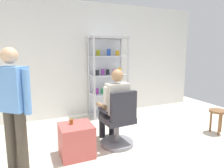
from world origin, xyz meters
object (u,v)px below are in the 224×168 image
Objects in this scene: office_chair at (119,124)px; wooden_stool at (218,115)px; seated_shopkeeper at (114,103)px; standing_customer at (13,104)px; tea_glass at (71,122)px; display_cabinet_main at (108,76)px; storage_crate at (76,140)px.

wooden_stool is (1.98, -0.25, -0.03)m from office_chair.
standing_customer is at bearing -167.85° from seated_shopkeeper.
seated_shopkeeper is 0.79m from tea_glass.
seated_shopkeeper is (-0.48, -1.48, -0.25)m from display_cabinet_main.
tea_glass reaches higher than wooden_stool.
office_chair is at bearing -86.63° from seated_shopkeeper.
standing_customer is (-0.80, -0.14, 0.69)m from storage_crate.
wooden_stool is (1.51, -1.90, -0.60)m from display_cabinet_main.
wooden_stool is at bearing -11.85° from seated_shopkeeper.
tea_glass is at bearing -170.72° from seated_shopkeeper.
display_cabinet_main reaches higher than seated_shopkeeper.
seated_shopkeeper is at bearing 93.37° from office_chair.
display_cabinet_main reaches higher than wooden_stool.
storage_crate is (-1.18, -1.66, -0.72)m from display_cabinet_main.
storage_crate is 0.29m from tea_glass.
seated_shopkeeper is 0.87m from storage_crate.
display_cabinet_main is 1.57m from seated_shopkeeper.
standing_customer is (-1.52, -0.16, 0.54)m from office_chair.
storage_crate is at bearing -165.67° from seated_shopkeeper.
office_chair is 0.59× the size of standing_customer.
wooden_stool is at bearing -51.43° from display_cabinet_main.
office_chair is 1.62m from standing_customer.
office_chair is 11.86× the size of tea_glass.
tea_glass is (-0.77, 0.04, 0.13)m from office_chair.
display_cabinet_main is 1.17× the size of standing_customer.
tea_glass is (-1.24, -1.60, -0.43)m from display_cabinet_main.
seated_shopkeeper is 2.82× the size of wooden_stool.
storage_crate is at bearing 174.99° from wooden_stool.
tea_glass is at bearing 173.93° from wooden_stool.
seated_shopkeeper is 0.79× the size of standing_customer.
tea_glass is at bearing 134.20° from storage_crate.
seated_shopkeeper is 1.56m from standing_customer.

